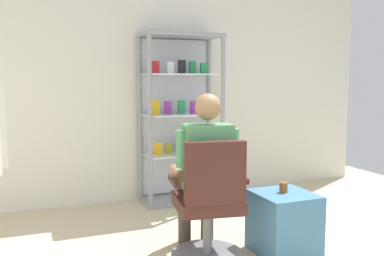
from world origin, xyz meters
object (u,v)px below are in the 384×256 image
at_px(office_chair, 209,213).
at_px(seated_shopkeeper, 204,167).
at_px(storage_crate, 284,223).
at_px(display_cabinet_main, 179,117).
at_px(tea_glass, 284,187).

relative_size(office_chair, seated_shopkeeper, 0.74).
height_order(seated_shopkeeper, storage_crate, seated_shopkeeper).
bearing_deg(display_cabinet_main, seated_shopkeeper, -103.17).
relative_size(office_chair, tea_glass, 11.96).
bearing_deg(storage_crate, office_chair, 176.23).
bearing_deg(storage_crate, tea_glass, 76.57).
xyz_separation_m(display_cabinet_main, storage_crate, (0.24, -1.77, -0.72)).
relative_size(seated_shopkeeper, storage_crate, 2.61).
relative_size(storage_crate, tea_glass, 6.15).
bearing_deg(tea_glass, office_chair, 178.19).
bearing_deg(display_cabinet_main, tea_glass, -81.95).
distance_m(seated_shopkeeper, tea_glass, 0.66).
distance_m(display_cabinet_main, storage_crate, 1.92).
bearing_deg(tea_glass, display_cabinet_main, 98.05).
height_order(storage_crate, tea_glass, tea_glass).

